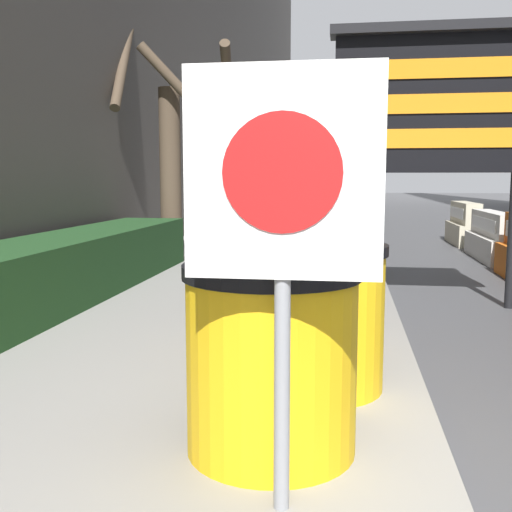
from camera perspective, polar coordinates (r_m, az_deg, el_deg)
name	(u,v)px	position (r m, az deg, el deg)	size (l,w,h in m)	color
hedge_strip	(61,269)	(6.41, -18.10, -1.18)	(0.90, 6.08, 0.65)	#1E421E
bare_tree	(172,146)	(9.64, -8.01, 10.33)	(2.00, 2.04, 3.82)	#4C3D2D
barrel_drum_foreground	(271,358)	(2.75, 1.46, -9.65)	(0.80, 0.80, 0.86)	yellow
barrel_drum_middle	(318,316)	(3.58, 5.95, -5.68)	(0.80, 0.80, 0.86)	yellow
barrel_drum_back	(302,288)	(4.44, 4.36, -3.10)	(0.80, 0.80, 0.86)	yellow
warning_sign	(283,203)	(2.12, 2.54, 5.04)	(0.70, 0.08, 1.63)	gray
message_board	(436,103)	(6.86, 16.75, 13.77)	(2.26, 0.36, 3.00)	black
jersey_barrier_white	(493,239)	(11.20, 21.63, 1.54)	(0.54, 2.16, 0.84)	silver
jersey_barrier_cream	(465,226)	(13.66, 19.27, 2.73)	(0.54, 1.79, 0.90)	beige
traffic_cone_near	(471,234)	(13.22, 19.79, 2.01)	(0.31, 0.31, 0.55)	black
traffic_light_near_curb	(384,134)	(19.57, 12.07, 11.28)	(0.28, 0.45, 3.85)	#2D2D30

